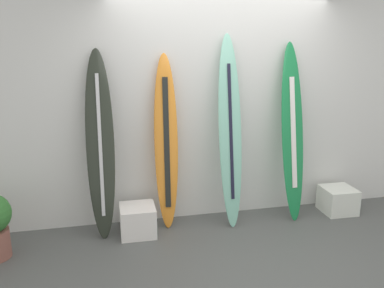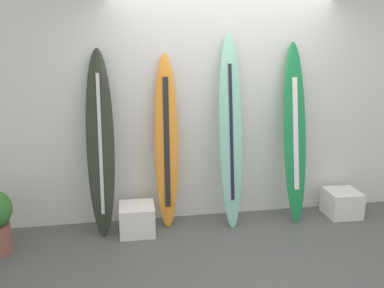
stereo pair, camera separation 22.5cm
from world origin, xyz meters
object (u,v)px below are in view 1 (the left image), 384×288
surfboard_charcoal (100,147)px  display_block_center (138,220)px  surfboard_seafoam (230,133)px  surfboard_emerald (292,134)px  display_block_left (338,200)px  surfboard_sunset (166,144)px

surfboard_charcoal → display_block_center: bearing=-17.5°
surfboard_charcoal → display_block_center: (0.35, -0.11, -0.82)m
surfboard_charcoal → surfboard_seafoam: surfboard_seafoam is taller
surfboard_emerald → surfboard_seafoam: bearing=180.0°
surfboard_seafoam → display_block_left: size_ratio=5.50×
surfboard_seafoam → display_block_left: (1.40, -0.05, -0.90)m
surfboard_charcoal → surfboard_emerald: bearing=-0.4°
surfboard_charcoal → surfboard_sunset: bearing=4.7°
surfboard_sunset → display_block_center: surfboard_sunset is taller
surfboard_sunset → display_block_left: size_ratio=4.97×
surfboard_sunset → surfboard_seafoam: size_ratio=0.90×
surfboard_emerald → surfboard_charcoal: bearing=179.6°
surfboard_seafoam → display_block_left: surfboard_seafoam is taller
display_block_left → surfboard_seafoam: bearing=178.1°
display_block_left → display_block_center: size_ratio=1.02×
surfboard_charcoal → surfboard_emerald: size_ratio=0.97×
surfboard_seafoam → surfboard_emerald: size_ratio=1.04×
surfboard_emerald → display_block_left: size_ratio=5.27×
surfboard_seafoam → surfboard_charcoal: bearing=179.4°
surfboard_charcoal → surfboard_sunset: 0.71m
surfboard_charcoal → surfboard_sunset: (0.70, 0.06, -0.03)m
surfboard_sunset → surfboard_emerald: 1.47m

